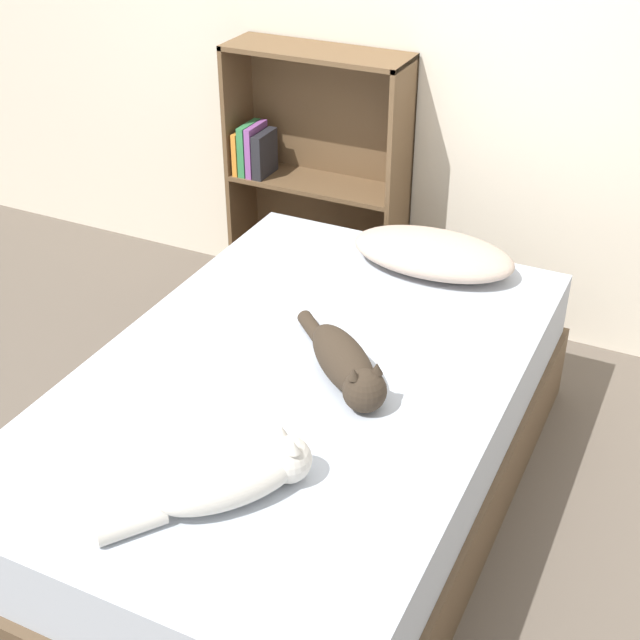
# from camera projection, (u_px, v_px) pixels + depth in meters

# --- Properties ---
(ground_plane) EXTENTS (8.00, 8.00, 0.00)m
(ground_plane) POSITION_uv_depth(u_px,v_px,m) (301.00, 501.00, 2.98)
(ground_plane) COLOR brown
(wall_back) EXTENTS (8.00, 0.06, 2.50)m
(wall_back) POSITION_uv_depth(u_px,v_px,m) (464.00, 26.00, 3.40)
(wall_back) COLOR silver
(wall_back) RESTS_ON ground_plane
(bed) EXTENTS (1.27, 1.99, 0.53)m
(bed) POSITION_uv_depth(u_px,v_px,m) (300.00, 441.00, 2.84)
(bed) COLOR brown
(bed) RESTS_ON ground_plane
(pillow) EXTENTS (0.60, 0.34, 0.12)m
(pillow) POSITION_uv_depth(u_px,v_px,m) (433.00, 253.00, 3.22)
(pillow) COLOR #B29E8E
(pillow) RESTS_ON bed
(cat_light) EXTENTS (0.40, 0.49, 0.15)m
(cat_light) POSITION_uv_depth(u_px,v_px,m) (237.00, 478.00, 2.21)
(cat_light) COLOR beige
(cat_light) RESTS_ON bed
(cat_dark) EXTENTS (0.44, 0.42, 0.15)m
(cat_dark) POSITION_uv_depth(u_px,v_px,m) (347.00, 366.00, 2.61)
(cat_dark) COLOR #33281E
(cat_dark) RESTS_ON bed
(bookshelf) EXTENTS (0.77, 0.26, 1.14)m
(bookshelf) POSITION_uv_depth(u_px,v_px,m) (316.00, 176.00, 3.87)
(bookshelf) COLOR brown
(bookshelf) RESTS_ON ground_plane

